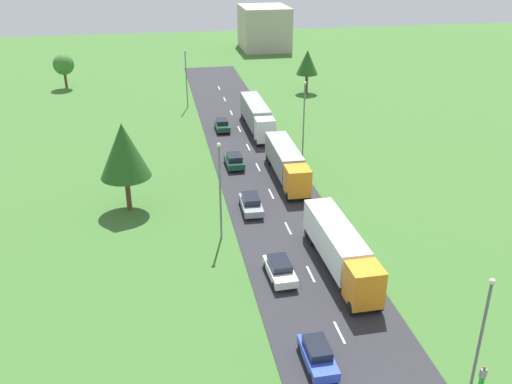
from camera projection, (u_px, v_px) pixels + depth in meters
The scene contains 19 objects.
road at pixel (288, 228), 53.42m from camera, with size 10.00×140.00×0.06m, color #2B2B30.
lane_marking_centre at pixel (306, 264), 47.55m from camera, with size 0.16×118.12×0.01m.
truck_lead at pixel (340, 248), 45.95m from camera, with size 2.72×12.85×3.50m.
truck_second at pixel (287, 162), 63.13m from camera, with size 2.63×12.85×3.46m.
truck_third at pixel (257, 115), 78.47m from camera, with size 2.54×13.75×3.78m.
car_lead at pixel (318, 355), 36.19m from camera, with size 1.75×4.09×1.57m.
car_second at pixel (280, 269), 45.36m from camera, with size 2.03×4.36×1.52m.
car_third at pixel (251, 203), 56.26m from camera, with size 2.00×4.60×1.56m.
car_fourth at pixel (234, 160), 66.68m from camera, with size 1.96×4.17×1.61m.
car_fifth at pixel (222, 125), 78.89m from camera, with size 1.80×4.00×1.55m.
person_second at pixel (483, 376), 34.46m from camera, with size 0.38×0.22×1.66m.
lamppost_lead at pixel (482, 330), 32.83m from camera, with size 0.36×0.36×7.98m.
lamppost_second at pixel (220, 187), 49.64m from camera, with size 0.36×0.36×9.16m.
lamppost_third at pixel (304, 114), 69.24m from camera, with size 0.36×0.36×9.13m.
lamppost_fourth at pixel (186, 76), 87.55m from camera, with size 0.36×0.36×9.08m.
tree_oak at pixel (124, 151), 54.37m from camera, with size 4.93×4.93×9.02m.
tree_birch at pixel (307, 63), 95.65m from camera, with size 3.70×3.70×7.28m.
tree_maple at pixel (64, 65), 98.98m from camera, with size 3.61×3.61×6.00m.
distant_building at pixel (264, 28), 132.02m from camera, with size 10.63×12.99×9.64m, color #B2A899.
Camera 1 is at (-11.44, -21.27, 25.49)m, focal length 39.86 mm.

